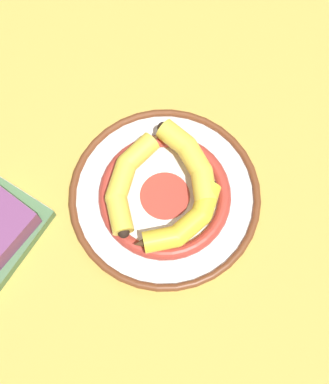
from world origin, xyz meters
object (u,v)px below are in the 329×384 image
object	(u,v)px
banana_a	(192,162)
decorative_bowl	(164,196)
banana_c	(184,223)
banana_b	(127,180)

from	to	relation	value
banana_a	decorative_bowl	bearing A→B (deg)	108.21
decorative_bowl	banana_a	xyz separation A→B (m)	(-0.03, -0.06, 0.04)
banana_a	banana_c	bearing A→B (deg)	144.39
banana_c	banana_a	bearing A→B (deg)	40.46
banana_b	banana_c	distance (m)	0.12
decorative_bowl	banana_b	bearing A→B (deg)	0.55
decorative_bowl	banana_c	xyz separation A→B (m)	(-0.05, 0.05, 0.04)
banana_b	banana_c	xyz separation A→B (m)	(-0.11, 0.05, -0.00)
decorative_bowl	banana_a	size ratio (longest dim) A/B	2.21
decorative_bowl	banana_b	world-z (taller)	banana_b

